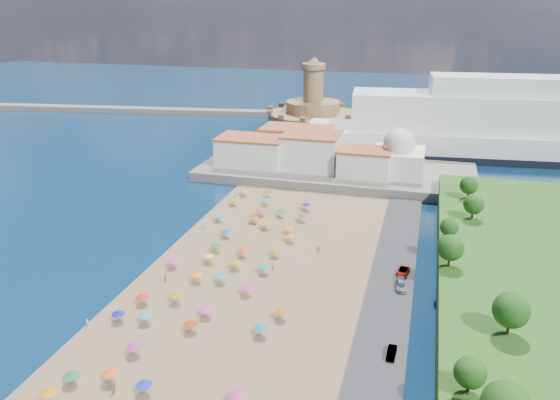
% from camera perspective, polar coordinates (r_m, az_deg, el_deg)
% --- Properties ---
extents(ground, '(700.00, 700.00, 0.00)m').
position_cam_1_polar(ground, '(120.04, -5.07, -7.41)').
color(ground, '#071938').
rests_on(ground, ground).
extents(terrace, '(90.00, 36.00, 3.00)m').
position_cam_1_polar(terrace, '(182.74, 5.85, 2.93)').
color(terrace, '#59544C').
rests_on(terrace, ground).
extents(jetty, '(18.00, 70.00, 2.40)m').
position_cam_1_polar(jetty, '(220.10, 1.76, 5.94)').
color(jetty, '#59544C').
rests_on(jetty, ground).
extents(breakwater, '(199.03, 34.77, 2.60)m').
position_cam_1_polar(breakwater, '(297.65, -14.92, 9.07)').
color(breakwater, '#59544C').
rests_on(breakwater, ground).
extents(waterfront_buildings, '(57.00, 29.00, 11.00)m').
position_cam_1_polar(waterfront_buildings, '(184.06, 1.94, 5.22)').
color(waterfront_buildings, silver).
rests_on(waterfront_buildings, terrace).
extents(domed_building, '(16.00, 16.00, 15.00)m').
position_cam_1_polar(domed_building, '(176.69, 12.24, 4.50)').
color(domed_building, silver).
rests_on(domed_building, terrace).
extents(fortress, '(40.00, 40.00, 32.40)m').
position_cam_1_polar(fortress, '(247.41, 3.46, 8.82)').
color(fortress, '#A47F52').
rests_on(fortress, ground).
extents(cruise_ship, '(169.36, 41.44, 36.68)m').
position_cam_1_polar(cruise_ship, '(220.10, 25.30, 6.59)').
color(cruise_ship, black).
rests_on(cruise_ship, ground).
extents(beach_parasols, '(32.42, 114.47, 2.20)m').
position_cam_1_polar(beach_parasols, '(110.55, -7.64, -8.84)').
color(beach_parasols, gray).
rests_on(beach_parasols, beach).
extents(beachgoers, '(34.54, 88.01, 1.85)m').
position_cam_1_polar(beachgoers, '(119.78, -5.33, -6.87)').
color(beachgoers, tan).
rests_on(beachgoers, beach).
extents(parked_cars, '(2.97, 33.84, 1.45)m').
position_cam_1_polar(parked_cars, '(112.07, 12.45, -9.18)').
color(parked_cars, gray).
rests_on(parked_cars, promenade).
extents(hillside_trees, '(14.08, 110.07, 7.56)m').
position_cam_1_polar(hillside_trees, '(97.76, 20.07, -8.85)').
color(hillside_trees, '#382314').
rests_on(hillside_trees, hillside).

